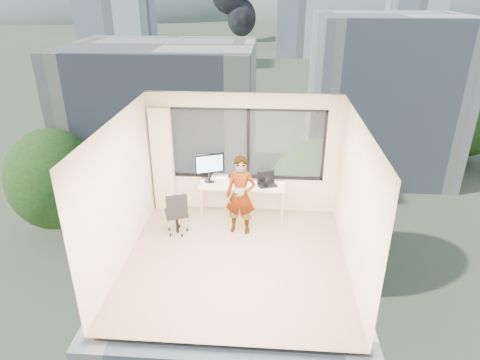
# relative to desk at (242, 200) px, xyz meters

# --- Properties ---
(floor) EXTENTS (4.00, 4.00, 0.01)m
(floor) POSITION_rel_desk_xyz_m (0.00, -1.66, -0.38)
(floor) COLOR tan
(floor) RESTS_ON ground
(ceiling) EXTENTS (4.00, 4.00, 0.01)m
(ceiling) POSITION_rel_desk_xyz_m (0.00, -1.66, 2.23)
(ceiling) COLOR white
(ceiling) RESTS_ON ground
(wall_front) EXTENTS (4.00, 0.01, 2.60)m
(wall_front) POSITION_rel_desk_xyz_m (0.00, -3.66, 0.93)
(wall_front) COLOR beige
(wall_front) RESTS_ON ground
(wall_left) EXTENTS (0.01, 4.00, 2.60)m
(wall_left) POSITION_rel_desk_xyz_m (-2.00, -1.66, 0.93)
(wall_left) COLOR beige
(wall_left) RESTS_ON ground
(wall_right) EXTENTS (0.01, 4.00, 2.60)m
(wall_right) POSITION_rel_desk_xyz_m (2.00, -1.66, 0.93)
(wall_right) COLOR beige
(wall_right) RESTS_ON ground
(window_wall) EXTENTS (3.30, 0.16, 1.55)m
(window_wall) POSITION_rel_desk_xyz_m (0.05, 0.34, 1.15)
(window_wall) COLOR black
(window_wall) RESTS_ON ground
(curtain) EXTENTS (0.45, 0.14, 2.30)m
(curtain) POSITION_rel_desk_xyz_m (-1.72, 0.22, 0.77)
(curtain) COLOR #F6E5C0
(curtain) RESTS_ON floor
(desk) EXTENTS (1.80, 0.60, 0.75)m
(desk) POSITION_rel_desk_xyz_m (0.00, 0.00, 0.00)
(desk) COLOR beige
(desk) RESTS_ON floor
(chair) EXTENTS (0.62, 0.62, 0.95)m
(chair) POSITION_rel_desk_xyz_m (-1.26, -0.80, 0.10)
(chair) COLOR black
(chair) RESTS_ON floor
(person) EXTENTS (0.63, 0.46, 1.61)m
(person) POSITION_rel_desk_xyz_m (0.01, -0.64, 0.43)
(person) COLOR #2D2D33
(person) RESTS_ON floor
(monitor) EXTENTS (0.63, 0.35, 0.62)m
(monitor) POSITION_rel_desk_xyz_m (-0.70, 0.10, 0.69)
(monitor) COLOR black
(monitor) RESTS_ON desk
(game_console) EXTENTS (0.40, 0.36, 0.08)m
(game_console) POSITION_rel_desk_xyz_m (-0.52, 0.19, 0.42)
(game_console) COLOR white
(game_console) RESTS_ON desk
(laptop) EXTENTS (0.48, 0.50, 0.24)m
(laptop) POSITION_rel_desk_xyz_m (0.53, -0.03, 0.50)
(laptop) COLOR black
(laptop) RESTS_ON desk
(cellphone) EXTENTS (0.11, 0.08, 0.01)m
(cellphone) POSITION_rel_desk_xyz_m (0.37, -0.10, 0.38)
(cellphone) COLOR black
(cellphone) RESTS_ON desk
(pen_cup) EXTENTS (0.10, 0.10, 0.11)m
(pen_cup) POSITION_rel_desk_xyz_m (0.51, -0.08, 0.43)
(pen_cup) COLOR black
(pen_cup) RESTS_ON desk
(handbag) EXTENTS (0.26, 0.19, 0.18)m
(handbag) POSITION_rel_desk_xyz_m (0.49, 0.21, 0.47)
(handbag) COLOR #0C4748
(handbag) RESTS_ON desk
(exterior_ground) EXTENTS (400.00, 400.00, 0.04)m
(exterior_ground) POSITION_rel_desk_xyz_m (0.00, 118.34, -14.38)
(exterior_ground) COLOR #515B3D
(exterior_ground) RESTS_ON ground
(near_bldg_a) EXTENTS (16.00, 12.00, 14.00)m
(near_bldg_a) POSITION_rel_desk_xyz_m (-9.00, 28.34, -7.38)
(near_bldg_a) COLOR beige
(near_bldg_a) RESTS_ON exterior_ground
(near_bldg_b) EXTENTS (14.00, 13.00, 16.00)m
(near_bldg_b) POSITION_rel_desk_xyz_m (12.00, 36.34, -6.38)
(near_bldg_b) COLOR white
(near_bldg_b) RESTS_ON exterior_ground
(far_tower_a) EXTENTS (14.00, 14.00, 28.00)m
(far_tower_a) POSITION_rel_desk_xyz_m (-35.00, 93.34, -0.38)
(far_tower_a) COLOR silver
(far_tower_a) RESTS_ON exterior_ground
(far_tower_c) EXTENTS (15.00, 15.00, 26.00)m
(far_tower_c) POSITION_rel_desk_xyz_m (45.00, 138.34, -1.38)
(far_tower_c) COLOR silver
(far_tower_c) RESTS_ON exterior_ground
(far_tower_d) EXTENTS (16.00, 14.00, 22.00)m
(far_tower_d) POSITION_rel_desk_xyz_m (-60.00, 148.34, -3.38)
(far_tower_d) COLOR silver
(far_tower_d) RESTS_ON exterior_ground
(hill_a) EXTENTS (288.00, 216.00, 90.00)m
(hill_a) POSITION_rel_desk_xyz_m (-120.00, 318.34, -14.38)
(hill_a) COLOR slate
(hill_a) RESTS_ON exterior_ground
(hill_b) EXTENTS (300.00, 220.00, 96.00)m
(hill_b) POSITION_rel_desk_xyz_m (100.00, 318.34, -14.38)
(hill_b) COLOR slate
(hill_b) RESTS_ON exterior_ground
(tree_a) EXTENTS (7.00, 7.00, 8.00)m
(tree_a) POSITION_rel_desk_xyz_m (-16.00, 20.34, -10.38)
(tree_a) COLOR #234617
(tree_a) RESTS_ON exterior_ground
(tree_b) EXTENTS (7.60, 7.60, 9.00)m
(tree_b) POSITION_rel_desk_xyz_m (4.00, 16.34, -9.88)
(tree_b) COLOR #234617
(tree_b) RESTS_ON exterior_ground
(tree_c) EXTENTS (8.40, 8.40, 10.00)m
(tree_c) POSITION_rel_desk_xyz_m (22.00, 38.34, -9.38)
(tree_c) COLOR #234617
(tree_c) RESTS_ON exterior_ground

